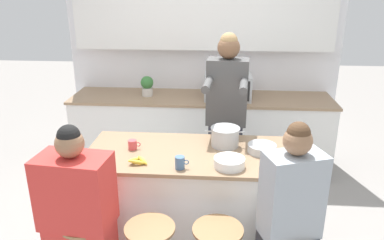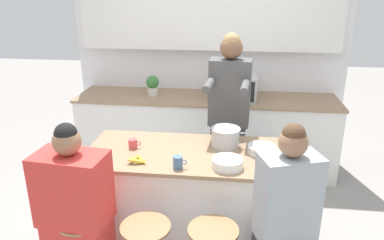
% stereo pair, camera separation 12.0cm
% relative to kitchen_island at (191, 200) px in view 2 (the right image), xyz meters
% --- Properties ---
extents(wall_back, '(3.35, 0.22, 2.70)m').
position_rel_kitchen_island_xyz_m(wall_back, '(0.00, 1.86, 1.08)').
color(wall_back, white).
rests_on(wall_back, ground_plane).
extents(back_counter, '(3.11, 0.69, 0.93)m').
position_rel_kitchen_island_xyz_m(back_counter, '(0.00, 1.53, 0.00)').
color(back_counter, white).
rests_on(back_counter, ground_plane).
extents(kitchen_island, '(1.72, 0.79, 0.91)m').
position_rel_kitchen_island_xyz_m(kitchen_island, '(0.00, 0.00, 0.00)').
color(kitchen_island, black).
rests_on(kitchen_island, ground_plane).
extents(person_cooking, '(0.42, 0.59, 1.80)m').
position_rel_kitchen_island_xyz_m(person_cooking, '(0.29, 0.64, 0.44)').
color(person_cooking, '#383842').
rests_on(person_cooking, ground_plane).
extents(person_wrapped_blanket, '(0.50, 0.33, 1.38)m').
position_rel_kitchen_island_xyz_m(person_wrapped_blanket, '(-0.72, -0.66, 0.19)').
color(person_wrapped_blanket, red).
rests_on(person_wrapped_blanket, ground_plane).
extents(person_seated_near, '(0.42, 0.36, 1.44)m').
position_rel_kitchen_island_xyz_m(person_seated_near, '(0.69, -0.66, 0.20)').
color(person_seated_near, '#333338').
rests_on(person_seated_near, ground_plane).
extents(cooking_pot, '(0.33, 0.25, 0.16)m').
position_rel_kitchen_island_xyz_m(cooking_pot, '(0.27, 0.15, 0.53)').
color(cooking_pot, '#B7BABC').
rests_on(cooking_pot, kitchen_island).
extents(fruit_bowl, '(0.23, 0.23, 0.07)m').
position_rel_kitchen_island_xyz_m(fruit_bowl, '(0.30, -0.23, 0.49)').
color(fruit_bowl, white).
rests_on(fruit_bowl, kitchen_island).
extents(mixing_bowl_steel, '(0.23, 0.23, 0.07)m').
position_rel_kitchen_island_xyz_m(mixing_bowl_steel, '(0.57, 0.04, 0.49)').
color(mixing_bowl_steel, '#B7BABC').
rests_on(mixing_bowl_steel, kitchen_island).
extents(coffee_cup_near, '(0.11, 0.07, 0.08)m').
position_rel_kitchen_island_xyz_m(coffee_cup_near, '(-0.49, 0.03, 0.49)').
color(coffee_cup_near, '#DB4C51').
rests_on(coffee_cup_near, kitchen_island).
extents(coffee_cup_far, '(0.10, 0.07, 0.10)m').
position_rel_kitchen_island_xyz_m(coffee_cup_far, '(-0.06, -0.29, 0.50)').
color(coffee_cup_far, '#4C7099').
rests_on(coffee_cup_far, kitchen_island).
extents(banana_bunch, '(0.17, 0.12, 0.05)m').
position_rel_kitchen_island_xyz_m(banana_bunch, '(-0.39, -0.24, 0.48)').
color(banana_bunch, yellow).
rests_on(banana_bunch, kitchen_island).
extents(microwave, '(0.53, 0.38, 0.29)m').
position_rel_kitchen_island_xyz_m(microwave, '(0.31, 1.48, 0.61)').
color(microwave, '#B2B5B7').
rests_on(microwave, back_counter).
extents(potted_plant, '(0.15, 0.15, 0.24)m').
position_rel_kitchen_island_xyz_m(potted_plant, '(-0.65, 1.53, 0.59)').
color(potted_plant, beige).
rests_on(potted_plant, back_counter).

